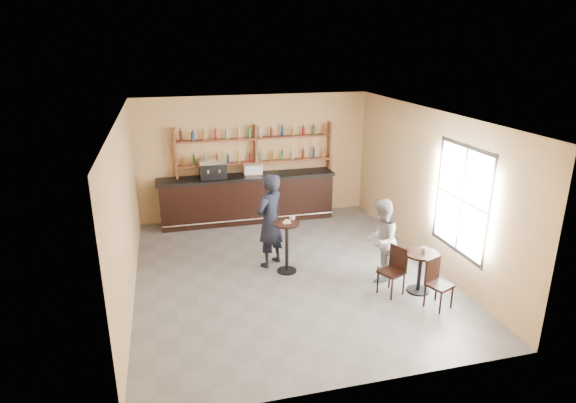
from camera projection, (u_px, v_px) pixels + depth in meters
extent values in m
plane|color=slate|center=(288.00, 272.00, 9.80)|extent=(7.00, 7.00, 0.00)
plane|color=white|center=(288.00, 115.00, 8.77)|extent=(7.00, 7.00, 0.00)
plane|color=#DBB27C|center=(255.00, 157.00, 12.50)|extent=(7.00, 0.00, 7.00)
plane|color=#DBB27C|center=(358.00, 282.00, 6.07)|extent=(7.00, 0.00, 7.00)
plane|color=#DBB27C|center=(126.00, 211.00, 8.57)|extent=(0.00, 7.00, 7.00)
plane|color=#DBB27C|center=(428.00, 187.00, 9.99)|extent=(0.00, 7.00, 7.00)
plane|color=white|center=(462.00, 200.00, 8.86)|extent=(0.00, 2.00, 2.00)
cube|color=white|center=(287.00, 223.00, 9.51)|extent=(0.16, 0.16, 0.00)
torus|color=#CC7A4A|center=(287.00, 221.00, 9.49)|extent=(0.18, 0.18, 0.05)
imported|color=white|center=(292.00, 218.00, 9.62)|extent=(0.13, 0.13, 0.09)
imported|color=black|center=(270.00, 221.00, 9.84)|extent=(0.86, 0.82, 1.97)
imported|color=white|center=(424.00, 250.00, 8.81)|extent=(0.14, 0.14, 0.10)
imported|color=gray|center=(381.00, 240.00, 9.30)|extent=(0.96, 1.01, 1.64)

